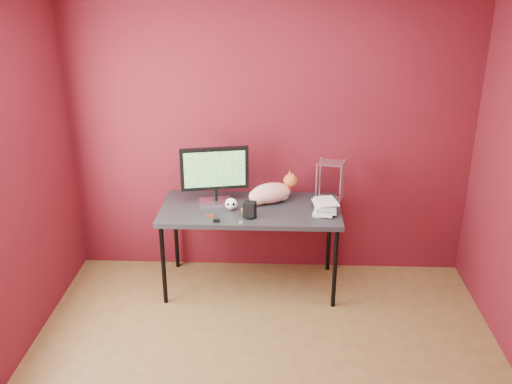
{
  "coord_description": "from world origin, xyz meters",
  "views": [
    {
      "loc": [
        0.07,
        -2.98,
        2.69
      ],
      "look_at": [
        -0.09,
        1.15,
        0.98
      ],
      "focal_mm": 40.0,
      "sensor_mm": 36.0,
      "label": 1
    }
  ],
  "objects_px": {
    "skull_mug": "(231,204)",
    "speaker": "(250,210)",
    "cat": "(271,193)",
    "book_stack": "(318,148)",
    "monitor": "(215,173)",
    "desk": "(250,213)"
  },
  "relations": [
    {
      "from": "monitor",
      "to": "cat",
      "type": "xyz_separation_m",
      "value": [
        0.47,
        0.03,
        -0.19
      ]
    },
    {
      "from": "monitor",
      "to": "book_stack",
      "type": "height_order",
      "value": "book_stack"
    },
    {
      "from": "skull_mug",
      "to": "book_stack",
      "type": "bearing_deg",
      "value": -1.84
    },
    {
      "from": "cat",
      "to": "skull_mug",
      "type": "distance_m",
      "value": 0.37
    },
    {
      "from": "desk",
      "to": "skull_mug",
      "type": "distance_m",
      "value": 0.19
    },
    {
      "from": "skull_mug",
      "to": "book_stack",
      "type": "distance_m",
      "value": 0.85
    },
    {
      "from": "skull_mug",
      "to": "speaker",
      "type": "xyz_separation_m",
      "value": [
        0.16,
        -0.14,
        0.01
      ]
    },
    {
      "from": "book_stack",
      "to": "cat",
      "type": "bearing_deg",
      "value": 154.1
    },
    {
      "from": "cat",
      "to": "speaker",
      "type": "bearing_deg",
      "value": -142.52
    },
    {
      "from": "monitor",
      "to": "cat",
      "type": "distance_m",
      "value": 0.51
    },
    {
      "from": "skull_mug",
      "to": "cat",
      "type": "bearing_deg",
      "value": 26.07
    },
    {
      "from": "monitor",
      "to": "book_stack",
      "type": "bearing_deg",
      "value": -21.52
    },
    {
      "from": "speaker",
      "to": "cat",
      "type": "bearing_deg",
      "value": 74.79
    },
    {
      "from": "speaker",
      "to": "desk",
      "type": "bearing_deg",
      "value": 104.43
    },
    {
      "from": "desk",
      "to": "book_stack",
      "type": "distance_m",
      "value": 0.8
    },
    {
      "from": "skull_mug",
      "to": "book_stack",
      "type": "xyz_separation_m",
      "value": [
        0.69,
        -0.01,
        0.49
      ]
    },
    {
      "from": "desk",
      "to": "monitor",
      "type": "distance_m",
      "value": 0.45
    },
    {
      "from": "cat",
      "to": "skull_mug",
      "type": "bearing_deg",
      "value": -177.12
    },
    {
      "from": "skull_mug",
      "to": "desk",
      "type": "bearing_deg",
      "value": 16.18
    },
    {
      "from": "monitor",
      "to": "book_stack",
      "type": "relative_size",
      "value": 0.52
    },
    {
      "from": "monitor",
      "to": "book_stack",
      "type": "distance_m",
      "value": 0.89
    },
    {
      "from": "skull_mug",
      "to": "speaker",
      "type": "relative_size",
      "value": 0.78
    }
  ]
}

